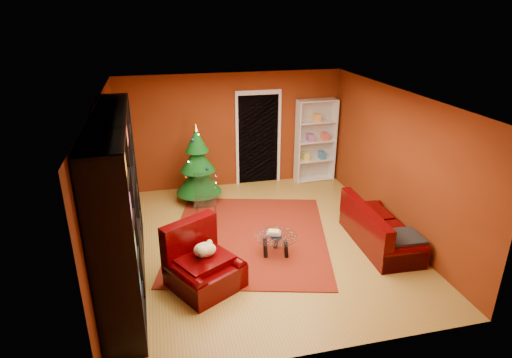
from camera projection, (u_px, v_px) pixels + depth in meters
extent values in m
cube|color=olive|center=(261.00, 242.00, 7.69)|extent=(5.00, 5.50, 0.05)
cube|color=silver|center=(262.00, 95.00, 6.70)|extent=(5.00, 5.50, 0.05)
cube|color=maroon|center=(232.00, 131.00, 9.70)|extent=(5.00, 0.05, 2.60)
cube|color=maroon|center=(104.00, 187.00, 6.66)|extent=(0.05, 5.50, 2.60)
cube|color=maroon|center=(397.00, 162.00, 7.73)|extent=(0.05, 5.50, 2.60)
cube|color=maroon|center=(249.00, 236.00, 7.83)|extent=(3.51, 3.84, 0.02)
cube|color=#235B26|center=(207.00, 191.00, 9.45)|extent=(0.27, 0.27, 0.25)
cube|color=#AC102E|center=(199.00, 197.00, 9.17)|extent=(0.30, 0.30, 0.23)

